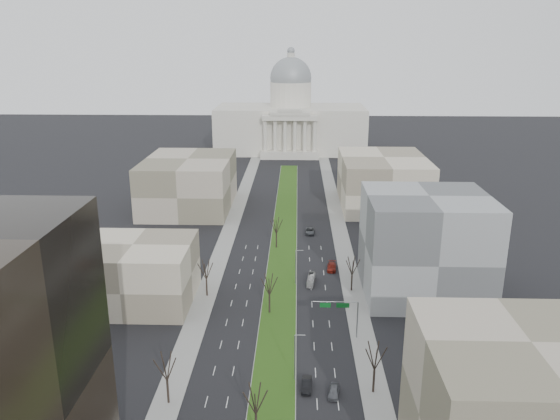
% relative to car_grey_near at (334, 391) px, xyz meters
% --- Properties ---
extents(ground, '(600.00, 600.00, 0.00)m').
position_rel_car_grey_near_xyz_m(ground, '(-10.38, 68.97, -0.75)').
color(ground, black).
rests_on(ground, ground).
extents(median, '(8.00, 222.03, 0.20)m').
position_rel_car_grey_near_xyz_m(median, '(-10.38, 67.96, -0.65)').
color(median, '#999993').
rests_on(median, ground).
extents(sidewalk_left, '(5.00, 330.00, 0.15)m').
position_rel_car_grey_near_xyz_m(sidewalk_left, '(-27.88, 43.97, -0.67)').
color(sidewalk_left, gray).
rests_on(sidewalk_left, ground).
extents(sidewalk_right, '(5.00, 330.00, 0.15)m').
position_rel_car_grey_near_xyz_m(sidewalk_right, '(7.12, 43.97, -0.67)').
color(sidewalk_right, gray).
rests_on(sidewalk_right, ground).
extents(capitol, '(80.00, 46.00, 55.00)m').
position_rel_car_grey_near_xyz_m(capitol, '(-10.38, 218.56, 15.56)').
color(capitol, beige).
rests_on(capitol, ground).
extents(building_beige_left, '(26.00, 22.00, 14.00)m').
position_rel_car_grey_near_xyz_m(building_beige_left, '(-43.38, 33.97, 6.25)').
color(building_beige_left, gray).
rests_on(building_beige_left, ground).
extents(building_tan_right, '(26.00, 24.00, 22.00)m').
position_rel_car_grey_near_xyz_m(building_tan_right, '(22.62, -19.03, 10.25)').
color(building_tan_right, gray).
rests_on(building_tan_right, ground).
extents(building_grey_right, '(28.00, 26.00, 24.00)m').
position_rel_car_grey_near_xyz_m(building_grey_right, '(23.62, 40.97, 11.25)').
color(building_grey_right, slate).
rests_on(building_grey_right, ground).
extents(building_far_left, '(30.00, 40.00, 18.00)m').
position_rel_car_grey_near_xyz_m(building_far_left, '(-45.38, 108.97, 8.25)').
color(building_far_left, gray).
rests_on(building_far_left, ground).
extents(building_far_right, '(30.00, 40.00, 18.00)m').
position_rel_car_grey_near_xyz_m(building_far_right, '(24.62, 113.97, 8.25)').
color(building_far_right, gray).
rests_on(building_far_right, ground).
extents(tree_left_mid, '(5.40, 5.40, 9.72)m').
position_rel_car_grey_near_xyz_m(tree_left_mid, '(-27.58, -3.03, 6.25)').
color(tree_left_mid, black).
rests_on(tree_left_mid, ground).
extents(tree_left_far, '(5.28, 5.28, 9.50)m').
position_rel_car_grey_near_xyz_m(tree_left_far, '(-27.58, 36.97, 6.09)').
color(tree_left_far, black).
rests_on(tree_left_far, ground).
extents(tree_right_mid, '(5.52, 5.52, 9.94)m').
position_rel_car_grey_near_xyz_m(tree_right_mid, '(6.82, 0.97, 6.41)').
color(tree_right_mid, black).
rests_on(tree_right_mid, ground).
extents(tree_right_far, '(5.04, 5.04, 9.07)m').
position_rel_car_grey_near_xyz_m(tree_right_far, '(6.82, 40.97, 5.78)').
color(tree_right_far, black).
rests_on(tree_right_far, ground).
extents(tree_median_a, '(5.40, 5.40, 9.72)m').
position_rel_car_grey_near_xyz_m(tree_median_a, '(-12.38, -11.03, 6.25)').
color(tree_median_a, black).
rests_on(tree_median_a, ground).
extents(tree_median_b, '(5.40, 5.40, 9.72)m').
position_rel_car_grey_near_xyz_m(tree_median_b, '(-12.38, 28.97, 6.25)').
color(tree_median_b, black).
rests_on(tree_median_b, ground).
extents(tree_median_c, '(5.40, 5.40, 9.72)m').
position_rel_car_grey_near_xyz_m(tree_median_c, '(-12.38, 68.97, 6.25)').
color(tree_median_c, black).
rests_on(tree_median_c, ground).
extents(streetlamp_median_b, '(1.90, 0.20, 9.16)m').
position_rel_car_grey_near_xyz_m(streetlamp_median_b, '(-6.62, 3.97, 4.06)').
color(streetlamp_median_b, gray).
rests_on(streetlamp_median_b, ground).
extents(streetlamp_median_c, '(1.90, 0.20, 9.16)m').
position_rel_car_grey_near_xyz_m(streetlamp_median_c, '(-6.62, 43.97, 4.06)').
color(streetlamp_median_c, gray).
rests_on(streetlamp_median_c, ground).
extents(mast_arm_signs, '(9.12, 0.24, 8.09)m').
position_rel_car_grey_near_xyz_m(mast_arm_signs, '(3.11, 19.00, 5.36)').
color(mast_arm_signs, gray).
rests_on(mast_arm_signs, ground).
extents(car_grey_near, '(2.40, 4.61, 1.50)m').
position_rel_car_grey_near_xyz_m(car_grey_near, '(0.00, 0.00, 0.00)').
color(car_grey_near, '#505258').
rests_on(car_grey_near, ground).
extents(car_black, '(1.92, 4.90, 1.59)m').
position_rel_car_grey_near_xyz_m(car_black, '(-4.56, 1.67, 0.04)').
color(car_black, black).
rests_on(car_black, ground).
extents(car_red, '(2.83, 5.86, 1.64)m').
position_rel_car_grey_near_xyz_m(car_red, '(2.78, 53.50, 0.07)').
color(car_red, maroon).
rests_on(car_red, ground).
extents(car_grey_far, '(2.81, 5.71, 1.56)m').
position_rel_car_grey_near_xyz_m(car_grey_far, '(-2.34, 81.79, 0.03)').
color(car_grey_far, '#484B4F').
rests_on(car_grey_far, ground).
extents(box_van, '(2.42, 7.08, 1.93)m').
position_rel_car_grey_near_xyz_m(box_van, '(-2.84, 44.86, 0.22)').
color(box_van, '#BABABA').
rests_on(box_van, ground).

